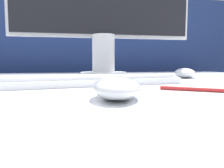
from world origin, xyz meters
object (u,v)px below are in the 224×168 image
Objects in this scene: keyboard at (89,80)px; computer_mouse_near at (117,87)px; computer_mouse_far at (185,73)px; monitor at (103,3)px.

computer_mouse_near is at bearing -94.19° from keyboard.
keyboard is at bearing -133.32° from computer_mouse_far.
computer_mouse_near is 0.20× the size of monitor.
monitor is (0.08, 0.26, 0.26)m from keyboard.
keyboard is (-0.02, 0.23, -0.01)m from computer_mouse_near.
keyboard is at bearing -106.57° from monitor.
monitor is at bearing -175.36° from computer_mouse_far.
computer_mouse_near is 0.53m from computer_mouse_far.
monitor is (0.05, 0.49, 0.25)m from computer_mouse_near.
monitor is at bearing 63.66° from keyboard.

